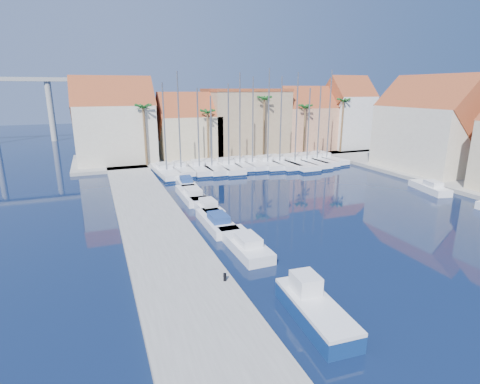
{
  "coord_description": "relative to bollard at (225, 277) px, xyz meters",
  "views": [
    {
      "loc": [
        -13.35,
        -16.65,
        12.07
      ],
      "look_at": [
        -1.48,
        13.71,
        3.0
      ],
      "focal_mm": 28.0,
      "sensor_mm": 36.0,
      "label": 1
    }
  ],
  "objects": [
    {
      "name": "ground",
      "position": [
        6.6,
        -3.2,
        -0.75
      ],
      "size": [
        260.0,
        260.0,
        0.0
      ],
      "primitive_type": "plane",
      "color": "black",
      "rests_on": "ground"
    },
    {
      "name": "quay_west",
      "position": [
        -2.4,
        10.3,
        -0.5
      ],
      "size": [
        6.0,
        77.0,
        0.5
      ],
      "primitive_type": "cube",
      "color": "gray",
      "rests_on": "ground"
    },
    {
      "name": "shore_north",
      "position": [
        16.6,
        44.8,
        -0.5
      ],
      "size": [
        54.0,
        16.0,
        0.5
      ],
      "primitive_type": "cube",
      "color": "gray",
      "rests_on": "ground"
    },
    {
      "name": "bollard",
      "position": [
        0.0,
        0.0,
        0.0
      ],
      "size": [
        0.2,
        0.2,
        0.5
      ],
      "primitive_type": "cylinder",
      "color": "black",
      "rests_on": "quay_west"
    },
    {
      "name": "fishing_boat",
      "position": [
        3.38,
        -4.84,
        -0.04
      ],
      "size": [
        2.41,
        6.22,
        2.14
      ],
      "rotation": [
        0.0,
        0.0,
        -0.06
      ],
      "color": "navy",
      "rests_on": "ground"
    },
    {
      "name": "motorboat_west_0",
      "position": [
        3.31,
        4.86,
        -0.24
      ],
      "size": [
        2.24,
        6.72,
        1.4
      ],
      "rotation": [
        0.0,
        0.0,
        0.01
      ],
      "color": "white",
      "rests_on": "ground"
    },
    {
      "name": "motorboat_west_1",
      "position": [
        2.82,
        10.39,
        -0.24
      ],
      "size": [
        2.12,
        6.59,
        1.4
      ],
      "rotation": [
        0.0,
        0.0,
        -0.0
      ],
      "color": "white",
      "rests_on": "ground"
    },
    {
      "name": "motorboat_west_2",
      "position": [
        3.23,
        14.94,
        -0.24
      ],
      "size": [
        2.1,
        6.01,
        1.4
      ],
      "rotation": [
        0.0,
        0.0,
        0.03
      ],
      "color": "white",
      "rests_on": "ground"
    },
    {
      "name": "motorboat_west_3",
      "position": [
        2.93,
        19.81,
        -0.24
      ],
      "size": [
        2.35,
        7.14,
        1.4
      ],
      "rotation": [
        0.0,
        0.0,
        -0.01
      ],
      "color": "white",
      "rests_on": "ground"
    },
    {
      "name": "motorboat_west_4",
      "position": [
        3.56,
        25.51,
        -0.24
      ],
      "size": [
        2.26,
        6.08,
        1.4
      ],
      "rotation": [
        0.0,
        0.0,
        -0.06
      ],
      "color": "white",
      "rests_on": "ground"
    },
    {
      "name": "motorboat_east_1",
      "position": [
        30.58,
        12.47,
        -0.24
      ],
      "size": [
        3.11,
        6.14,
        1.4
      ],
      "rotation": [
        0.0,
        0.0,
        -0.22
      ],
      "color": "white",
      "rests_on": "ground"
    },
    {
      "name": "sailboat_0",
      "position": [
        2.39,
        32.65,
        -0.16
      ],
      "size": [
        3.18,
        10.05,
        12.82
      ],
      "rotation": [
        0.0,
        0.0,
        0.06
      ],
      "color": "white",
      "rests_on": "ground"
    },
    {
      "name": "sailboat_1",
      "position": [
        4.64,
        33.38,
        -0.1
      ],
      "size": [
        2.6,
        8.46,
        14.31
      ],
      "rotation": [
        0.0,
        0.0,
        0.05
      ],
      "color": "white",
      "rests_on": "ground"
    },
    {
      "name": "sailboat_2",
      "position": [
        7.35,
        33.15,
        -0.16
      ],
      "size": [
        2.77,
        9.19,
        12.08
      ],
      "rotation": [
        0.0,
        0.0,
        -0.04
      ],
      "color": "white",
      "rests_on": "ground"
    },
    {
      "name": "sailboat_3",
      "position": [
        9.2,
        33.06,
        -0.18
      ],
      "size": [
        2.97,
        9.87,
        11.04
      ],
      "rotation": [
        0.0,
        0.0,
        0.04
      ],
      "color": "white",
      "rests_on": "ground"
    },
    {
      "name": "sailboat_4",
      "position": [
        11.85,
        32.83,
        -0.17
      ],
      "size": [
        3.27,
        10.34,
        12.72
      ],
      "rotation": [
        0.0,
        0.0,
        -0.06
      ],
      "color": "white",
      "rests_on": "ground"
    },
    {
      "name": "sailboat_5",
      "position": [
        13.95,
        33.6,
        -0.1
      ],
      "size": [
        2.46,
        8.59,
        14.27
      ],
      "rotation": [
        0.0,
        0.0,
        -0.02
      ],
      "color": "white",
      "rests_on": "ground"
    },
    {
      "name": "sailboat_6",
      "position": [
        15.94,
        33.34,
        -0.11
      ],
      "size": [
        2.34,
        8.57,
        13.73
      ],
      "rotation": [
        0.0,
        0.0,
        -0.01
      ],
      "color": "white",
      "rests_on": "ground"
    },
    {
      "name": "sailboat_7",
      "position": [
        18.34,
        32.86,
        -0.11
      ],
      "size": [
        3.0,
        9.29,
        14.95
      ],
      "rotation": [
        0.0,
        0.0,
        -0.06
      ],
      "color": "white",
      "rests_on": "ground"
    },
    {
      "name": "sailboat_8",
      "position": [
        20.3,
        32.77,
        -0.16
      ],
      "size": [
        3.33,
        10.72,
        13.79
      ],
      "rotation": [
        0.0,
        0.0,
        0.05
      ],
      "color": "white",
      "rests_on": "ground"
    },
    {
      "name": "sailboat_9",
      "position": [
        22.57,
        31.97,
        -0.17
      ],
      "size": [
        3.25,
        11.74,
        14.37
      ],
      "rotation": [
        0.0,
        0.0,
        0.01
      ],
      "color": "white",
      "rests_on": "ground"
    },
    {
      "name": "sailboat_10",
      "position": [
        25.04,
        32.44,
        -0.18
      ],
      "size": [
        3.42,
        11.26,
        12.11
      ],
      "rotation": [
        0.0,
        0.0,
        0.04
      ],
      "color": "white",
      "rests_on": "ground"
    },
    {
      "name": "sailboat_11",
      "position": [
        27.12,
        32.62,
        -0.17
      ],
      "size": [
        2.97,
        10.09,
        12.42
      ],
      "rotation": [
        0.0,
        0.0,
        0.03
      ],
      "color": "white",
      "rests_on": "ground"
    },
    {
      "name": "sailboat_12",
      "position": [
        29.33,
        33.13,
        -0.12
      ],
      "size": [
        3.25,
        9.85,
        14.82
      ],
      "rotation": [
        0.0,
        0.0,
        0.07
      ],
      "color": "white",
      "rests_on": "ground"
    },
    {
      "name": "building_0",
      "position": [
        -3.4,
        43.8,
        5.78
      ],
      "size": [
        12.3,
        9.0,
        13.5
      ],
      "color": "beige",
      "rests_on": "shore_north"
    },
    {
      "name": "building_1",
      "position": [
        8.6,
        43.8,
        4.55
      ],
      "size": [
        10.3,
        8.0,
        11.0
      ],
      "color": "#C6B58B",
      "rests_on": "shore_north"
    },
    {
      "name": "building_2",
      "position": [
        19.6,
        44.8,
        5.51
      ],
      "size": [
        14.2,
        10.2,
        11.5
      ],
      "color": "#9B7E5F",
      "rests_on": "shore_north"
    },
    {
      "name": "building_3",
      "position": [
        31.6,
        43.8,
        5.11
      ],
      "size": [
        10.3,
        8.0,
        12.0
      ],
      "color": "tan",
      "rests_on": "shore_north"
    },
    {
      "name": "building_4",
      "position": [
        40.6,
        42.8,
        6.22
      ],
      "size": [
        8.3,
        8.0,
        14.0
      ],
      "color": "silver",
      "rests_on": "shore_north"
    },
    {
      "name": "building_6",
      "position": [
        38.6,
        20.8,
        5.77
      ],
      "size": [
        9.0,
        14.3,
        13.5
      ],
      "color": "beige",
      "rests_on": "shore_east"
    },
    {
      "name": "palm_0",
      "position": [
        0.6,
        38.8,
        8.33
      ],
      "size": [
        2.6,
        2.6,
        10.15
      ],
      "color": "brown",
      "rests_on": "shore_north"
    },
    {
      "name": "palm_1",
      "position": [
        10.6,
        38.8,
        7.39
      ],
      "size": [
        2.6,
        2.6,
        9.15
      ],
      "color": "brown",
      "rests_on": "shore_north"
    },
    {
      "name": "palm_2",
      "position": [
        20.6,
        38.8,
        9.27
      ],
      "size": [
        2.6,
        2.6,
        11.15
      ],
      "color": "brown",
      "rests_on": "shore_north"
    },
    {
      "name": "palm_3",
      "position": [
        28.6,
        38.8,
        7.86
      ],
      "size": [
        2.6,
        2.6,
        9.65
      ],
      "color": "brown",
      "rests_on": "shore_north"
    },
    {
      "name": "palm_4",
      "position": [
        36.6,
        38.8,
        8.8
      ],
      "size": [
        2.6,
        2.6,
        10.65
      ],
      "color": "brown",
      "rests_on": "shore_north"
    }
  ]
}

